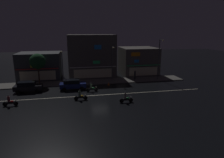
# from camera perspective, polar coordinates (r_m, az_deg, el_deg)

# --- Properties ---
(ground_plane) EXTENTS (140.00, 140.00, 0.00)m
(ground_plane) POSITION_cam_1_polar(r_m,az_deg,el_deg) (29.23, -3.63, -4.85)
(ground_plane) COLOR black
(lane_divider_stripe) EXTENTS (33.50, 0.16, 0.01)m
(lane_divider_stripe) POSITION_cam_1_polar(r_m,az_deg,el_deg) (29.23, -3.63, -4.84)
(lane_divider_stripe) COLOR beige
(lane_divider_stripe) RESTS_ON ground
(sidewalk_far) EXTENTS (35.27, 3.88, 0.14)m
(sidewalk_far) POSITION_cam_1_polar(r_m,az_deg,el_deg) (36.72, -5.26, -0.82)
(sidewalk_far) COLOR #5B5954
(sidewalk_far) RESTS_ON ground
(storefront_left_block) EXTENTS (8.15, 6.35, 5.37)m
(storefront_left_block) POSITION_cam_1_polar(r_m,az_deg,el_deg) (41.53, -20.79, 3.75)
(storefront_left_block) COLOR #383A3F
(storefront_left_block) RESTS_ON ground
(storefront_center_block) EXTENTS (9.69, 6.46, 8.86)m
(storefront_center_block) POSITION_cam_1_polar(r_m,az_deg,el_deg) (40.88, -6.14, 6.90)
(storefront_center_block) COLOR #56514C
(storefront_center_block) RESTS_ON ground
(storefront_right_block) EXTENTS (7.74, 7.81, 5.99)m
(storefront_right_block) POSITION_cam_1_polar(r_m,az_deg,el_deg) (43.91, 7.77, 5.45)
(storefront_right_block) COLOR #56514C
(storefront_right_block) RESTS_ON ground
(streetlamp_west) EXTENTS (0.44, 1.64, 6.03)m
(streetlamp_west) POSITION_cam_1_polar(r_m,az_deg,el_deg) (36.30, -14.72, 4.58)
(streetlamp_west) COLOR #47494C
(streetlamp_west) RESTS_ON sidewalk_far
(streetlamp_mid) EXTENTS (0.44, 1.64, 6.62)m
(streetlamp_mid) POSITION_cam_1_polar(r_m,az_deg,el_deg) (36.87, 0.08, 5.66)
(streetlamp_mid) COLOR #47494C
(streetlamp_mid) RESTS_ON sidewalk_far
(streetlamp_east) EXTENTS (0.44, 1.64, 7.91)m
(streetlamp_east) POSITION_cam_1_polar(r_m,az_deg,el_deg) (38.37, 14.04, 6.59)
(streetlamp_east) COLOR #47494C
(streetlamp_east) RESTS_ON sidewalk_far
(pedestrian_on_sidewalk) EXTENTS (0.32, 0.32, 1.88)m
(pedestrian_on_sidewalk) POSITION_cam_1_polar(r_m,az_deg,el_deg) (38.16, 6.88, 1.18)
(pedestrian_on_sidewalk) COLOR #232328
(pedestrian_on_sidewalk) RESTS_ON sidewalk_far
(street_tree) EXTENTS (2.76, 2.76, 5.59)m
(street_tree) POSITION_cam_1_polar(r_m,az_deg,el_deg) (36.17, -21.46, 4.93)
(street_tree) COLOR #473323
(street_tree) RESTS_ON sidewalk_far
(parked_car_near_kerb) EXTENTS (4.30, 1.98, 1.67)m
(parked_car_near_kerb) POSITION_cam_1_polar(r_m,az_deg,el_deg) (33.50, -23.95, -2.04)
(parked_car_near_kerb) COLOR black
(parked_car_near_kerb) RESTS_ON ground
(parked_car_trailing) EXTENTS (4.30, 1.98, 1.67)m
(parked_car_trailing) POSITION_cam_1_polar(r_m,az_deg,el_deg) (32.58, -11.75, -1.53)
(parked_car_trailing) COLOR navy
(parked_car_trailing) RESTS_ON ground
(motorcycle_lead) EXTENTS (1.90, 0.60, 1.52)m
(motorcycle_lead) POSITION_cam_1_polar(r_m,az_deg,el_deg) (26.09, 4.19, -5.74)
(motorcycle_lead) COLOR black
(motorcycle_lead) RESTS_ON ground
(motorcycle_following) EXTENTS (1.90, 0.60, 1.52)m
(motorcycle_following) POSITION_cam_1_polar(r_m,az_deg,el_deg) (28.17, -28.38, -5.95)
(motorcycle_following) COLOR black
(motorcycle_following) RESTS_ON ground
(motorcycle_opposite_lane) EXTENTS (1.90, 0.60, 1.52)m
(motorcycle_opposite_lane) POSITION_cam_1_polar(r_m,az_deg,el_deg) (27.28, -9.49, -5.01)
(motorcycle_opposite_lane) COLOR black
(motorcycle_opposite_lane) RESTS_ON ground
(motorcycle_trailing_far) EXTENTS (1.90, 0.60, 1.52)m
(motorcycle_trailing_far) POSITION_cam_1_polar(r_m,az_deg,el_deg) (30.82, -6.13, -2.67)
(motorcycle_trailing_far) COLOR black
(motorcycle_trailing_far) RESTS_ON ground
(traffic_cone) EXTENTS (0.36, 0.36, 0.55)m
(traffic_cone) POSITION_cam_1_polar(r_m,az_deg,el_deg) (34.46, -1.02, -1.40)
(traffic_cone) COLOR orange
(traffic_cone) RESTS_ON ground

